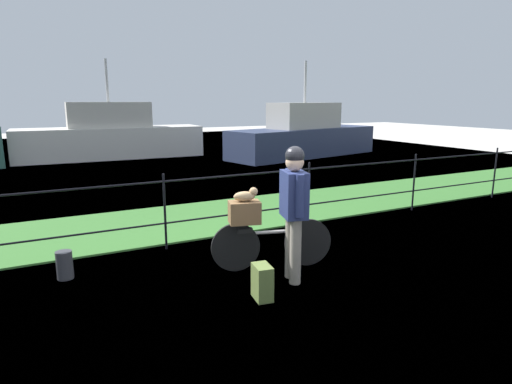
{
  "coord_description": "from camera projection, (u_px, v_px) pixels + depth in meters",
  "views": [
    {
      "loc": [
        -2.95,
        -4.22,
        2.21
      ],
      "look_at": [
        -0.12,
        1.25,
        0.9
      ],
      "focal_mm": 30.33,
      "sensor_mm": 36.0,
      "label": 1
    }
  ],
  "objects": [
    {
      "name": "mooring_bollard",
      "position": [
        65.0,
        265.0,
        5.43
      ],
      "size": [
        0.2,
        0.2,
        0.36
      ],
      "primitive_type": "cylinder",
      "color": "#38383D",
      "rests_on": "ground"
    },
    {
      "name": "harbor_water",
      "position": [
        133.0,
        167.0,
        14.51
      ],
      "size": [
        30.0,
        30.0,
        0.0
      ],
      "primitive_type": "plane",
      "color": "slate",
      "rests_on": "ground"
    },
    {
      "name": "wooden_crate",
      "position": [
        244.0,
        212.0,
        5.58
      ],
      "size": [
        0.45,
        0.36,
        0.29
      ],
      "primitive_type": "cube",
      "rotation": [
        0.0,
        0.0,
        -0.27
      ],
      "color": "brown",
      "rests_on": "bicycle_main"
    },
    {
      "name": "grass_strip",
      "position": [
        212.0,
        217.0,
        8.32
      ],
      "size": [
        27.0,
        2.4,
        0.03
      ],
      "primitive_type": "cube",
      "color": "#38702D",
      "rests_on": "ground"
    },
    {
      "name": "backpack_on_paving",
      "position": [
        262.0,
        282.0,
        4.87
      ],
      "size": [
        0.22,
        0.3,
        0.4
      ],
      "primitive_type": "cube",
      "rotation": [
        0.0,
        0.0,
        4.56
      ],
      "color": "olive",
      "rests_on": "ground"
    },
    {
      "name": "moored_boat_far",
      "position": [
        111.0,
        137.0,
        16.81
      ],
      "size": [
        6.98,
        1.95,
        3.75
      ],
      "color": "silver",
      "rests_on": "ground"
    },
    {
      "name": "moored_boat_near",
      "position": [
        304.0,
        136.0,
        17.43
      ],
      "size": [
        7.01,
        3.33,
        3.72
      ],
      "color": "#2D3856",
      "rests_on": "ground"
    },
    {
      "name": "bicycle_main",
      "position": [
        271.0,
        243.0,
        5.75
      ],
      "size": [
        1.59,
        0.48,
        0.65
      ],
      "color": "black",
      "rests_on": "ground"
    },
    {
      "name": "terrier_dog",
      "position": [
        246.0,
        195.0,
        5.54
      ],
      "size": [
        0.32,
        0.21,
        0.18
      ],
      "color": "tan",
      "rests_on": "wooden_crate"
    },
    {
      "name": "iron_fence",
      "position": [
        243.0,
        197.0,
        6.99
      ],
      "size": [
        18.04,
        0.04,
        1.16
      ],
      "color": "black",
      "rests_on": "ground"
    },
    {
      "name": "ground_plane",
      "position": [
        310.0,
        279.0,
        5.45
      ],
      "size": [
        60.0,
        60.0,
        0.0
      ],
      "primitive_type": "plane",
      "color": "beige"
    },
    {
      "name": "cyclist_person",
      "position": [
        294.0,
        202.0,
        5.21
      ],
      "size": [
        0.36,
        0.52,
        1.68
      ],
      "color": "gray",
      "rests_on": "ground"
    }
  ]
}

